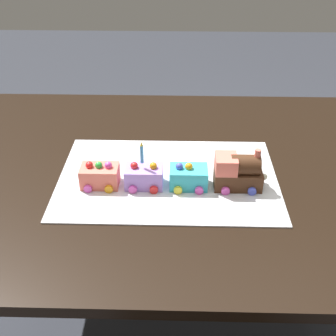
# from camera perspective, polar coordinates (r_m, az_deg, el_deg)

# --- Properties ---
(ground_plane) EXTENTS (8.00, 8.00, 0.00)m
(ground_plane) POSITION_cam_1_polar(r_m,az_deg,el_deg) (1.75, 0.51, -20.51)
(ground_plane) COLOR #2D3038
(dining_table) EXTENTS (1.40, 1.00, 0.74)m
(dining_table) POSITION_cam_1_polar(r_m,az_deg,el_deg) (1.29, 0.65, -3.79)
(dining_table) COLOR black
(dining_table) RESTS_ON ground
(cake_board) EXTENTS (0.60, 0.40, 0.00)m
(cake_board) POSITION_cam_1_polar(r_m,az_deg,el_deg) (1.18, -0.00, -1.30)
(cake_board) COLOR silver
(cake_board) RESTS_ON dining_table
(cake_locomotive) EXTENTS (0.14, 0.08, 0.12)m
(cake_locomotive) POSITION_cam_1_polar(r_m,az_deg,el_deg) (1.13, 9.34, -0.53)
(cake_locomotive) COLOR #472816
(cake_locomotive) RESTS_ON cake_board
(cake_car_tanker_turquoise) EXTENTS (0.10, 0.08, 0.07)m
(cake_car_tanker_turquoise) POSITION_cam_1_polar(r_m,az_deg,el_deg) (1.13, 2.74, -1.21)
(cake_car_tanker_turquoise) COLOR #38B7C6
(cake_car_tanker_turquoise) RESTS_ON cake_board
(cake_car_hopper_lavender) EXTENTS (0.10, 0.08, 0.07)m
(cake_car_hopper_lavender) POSITION_cam_1_polar(r_m,az_deg,el_deg) (1.13, -3.22, -1.12)
(cake_car_hopper_lavender) COLOR #AD84E0
(cake_car_hopper_lavender) RESTS_ON cake_board
(cake_car_caboose_coral) EXTENTS (0.10, 0.08, 0.07)m
(cake_car_caboose_coral) POSITION_cam_1_polar(r_m,az_deg,el_deg) (1.15, -9.10, -0.99)
(cake_car_caboose_coral) COLOR #F27260
(cake_car_caboose_coral) RESTS_ON cake_board
(birthday_candle) EXTENTS (0.01, 0.01, 0.06)m
(birthday_candle) POSITION_cam_1_polar(r_m,az_deg,el_deg) (1.09, -3.54, 2.06)
(birthday_candle) COLOR #4CA5E5
(birthday_candle) RESTS_ON cake_car_hopper_lavender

